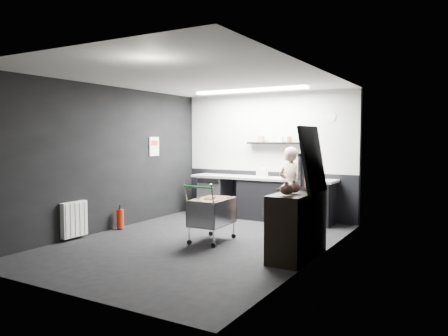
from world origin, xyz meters
The scene contains 22 objects.
floor centered at (0.00, 0.00, 0.00)m, with size 5.50×5.50×0.00m, color black.
ceiling centered at (0.00, 0.00, 2.70)m, with size 5.50×5.50×0.00m, color silver.
wall_back centered at (0.00, 2.75, 1.35)m, with size 5.50×5.50×0.00m, color black.
wall_front centered at (0.00, -2.75, 1.35)m, with size 5.50×5.50×0.00m, color black.
wall_left centered at (-2.00, 0.00, 1.35)m, with size 5.50×5.50×0.00m, color black.
wall_right centered at (2.00, 0.00, 1.35)m, with size 5.50×5.50×0.00m, color black.
kitchen_wall_panel centered at (0.00, 2.73, 1.85)m, with size 3.95×0.02×1.70m, color silver.
dado_panel centered at (0.00, 2.73, 0.50)m, with size 3.95×0.02×1.00m, color black.
floating_shelf centered at (0.20, 2.62, 1.62)m, with size 1.20×0.22×0.04m, color black.
wall_clock centered at (1.40, 2.72, 2.15)m, with size 0.20×0.20×0.03m, color white.
poster centered at (-1.98, 1.30, 1.55)m, with size 0.02×0.30×0.40m, color white.
poster_red_band centered at (-1.98, 1.30, 1.62)m, with size 0.01×0.22×0.10m, color red.
radiator centered at (-1.94, -0.90, 0.35)m, with size 0.10×0.50×0.60m, color white.
ceiling_strip centered at (0.00, 1.85, 2.67)m, with size 2.40×0.20×0.04m, color white.
prep_counter centered at (0.14, 2.42, 0.46)m, with size 3.20×0.61×0.90m.
person centered at (0.86, 1.97, 0.78)m, with size 0.57×0.37×1.56m, color beige.
shopping_cart centered at (0.16, 0.17, 0.46)m, with size 0.57×0.91×0.98m.
sideboard centered at (1.75, -0.02, 0.60)m, with size 0.54×1.27×1.90m.
fire_extinguisher centered at (-1.85, 0.11, 0.22)m, with size 0.14×0.14×0.45m.
cardboard_box centered at (0.81, 2.37, 0.95)m, with size 0.49×0.37×0.10m, color #9D7454.
pink_tub centered at (0.00, 2.42, 1.01)m, with size 0.21×0.21×0.21m, color white.
white_container centered at (0.07, 2.37, 0.99)m, with size 0.19×0.15×0.17m, color white.
Camera 1 is at (3.94, -5.97, 1.74)m, focal length 35.00 mm.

